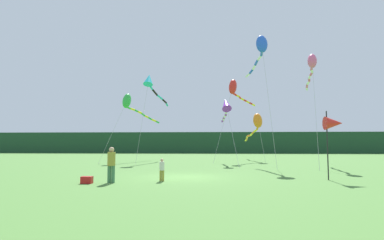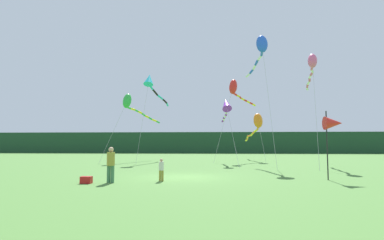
{
  "view_description": "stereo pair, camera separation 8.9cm",
  "coord_description": "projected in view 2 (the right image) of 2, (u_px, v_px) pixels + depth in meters",
  "views": [
    {
      "loc": [
        1.56,
        -17.47,
        1.85
      ],
      "look_at": [
        0.0,
        6.0,
        3.65
      ],
      "focal_mm": 29.13,
      "sensor_mm": 36.0,
      "label": 1
    },
    {
      "loc": [
        1.65,
        -17.47,
        1.85
      ],
      "look_at": [
        0.0,
        6.0,
        3.65
      ],
      "focal_mm": 29.13,
      "sensor_mm": 36.0,
      "label": 2
    }
  ],
  "objects": [
    {
      "name": "kite_purple",
      "position": [
        226.0,
        105.0,
        28.9
      ],
      "size": [
        1.32,
        8.08,
        6.31
      ],
      "color": "#B2B2B2",
      "rests_on": "ground"
    },
    {
      "name": "ground_plane",
      "position": [
        184.0,
        177.0,
        17.35
      ],
      "size": [
        120.0,
        120.0,
        0.0
      ],
      "primitive_type": "plane",
      "color": "#477533"
    },
    {
      "name": "kite_rainbow",
      "position": [
        312.0,
        65.0,
        26.45
      ],
      "size": [
        2.09,
        8.98,
        9.49
      ],
      "color": "#B2B2B2",
      "rests_on": "ground"
    },
    {
      "name": "kite_green",
      "position": [
        130.0,
        104.0,
        32.7
      ],
      "size": [
        4.08,
        9.1,
        7.19
      ],
      "color": "#B2B2B2",
      "rests_on": "ground"
    },
    {
      "name": "cooler_box",
      "position": [
        86.0,
        180.0,
        14.52
      ],
      "size": [
        0.5,
        0.32,
        0.33
      ],
      "primitive_type": "cube",
      "color": "red",
      "rests_on": "ground"
    },
    {
      "name": "kite_orange",
      "position": [
        257.0,
        123.0,
        33.35
      ],
      "size": [
        1.33,
        8.57,
        5.2
      ],
      "color": "#B2B2B2",
      "rests_on": "ground"
    },
    {
      "name": "kite_blue",
      "position": [
        261.0,
        48.0,
        26.54
      ],
      "size": [
        1.5,
        7.8,
        11.06
      ],
      "color": "#B2B2B2",
      "rests_on": "ground"
    },
    {
      "name": "banner_flag_pole",
      "position": [
        333.0,
        124.0,
        16.03
      ],
      "size": [
        0.9,
        0.7,
        3.55
      ],
      "color": "black",
      "rests_on": "ground"
    },
    {
      "name": "distant_treeline",
      "position": [
        206.0,
        143.0,
        62.26
      ],
      "size": [
        108.0,
        3.71,
        4.13
      ],
      "primitive_type": "cube",
      "color": "#1E4228",
      "rests_on": "ground"
    },
    {
      "name": "kite_red",
      "position": [
        235.0,
        89.0,
        33.57
      ],
      "size": [
        5.02,
        7.12,
        8.9
      ],
      "color": "#B2B2B2",
      "rests_on": "ground"
    },
    {
      "name": "person_child",
      "position": [
        161.0,
        169.0,
        15.42
      ],
      "size": [
        0.24,
        0.24,
        1.11
      ],
      "color": "olive",
      "rests_on": "ground"
    },
    {
      "name": "person_adult",
      "position": [
        111.0,
        163.0,
        14.8
      ],
      "size": [
        0.37,
        0.37,
        1.69
      ],
      "color": "#3F724C",
      "rests_on": "ground"
    },
    {
      "name": "kite_cyan",
      "position": [
        151.0,
        83.0,
        32.29
      ],
      "size": [
        1.74,
        9.5,
        9.14
      ],
      "color": "#B2B2B2",
      "rests_on": "ground"
    }
  ]
}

